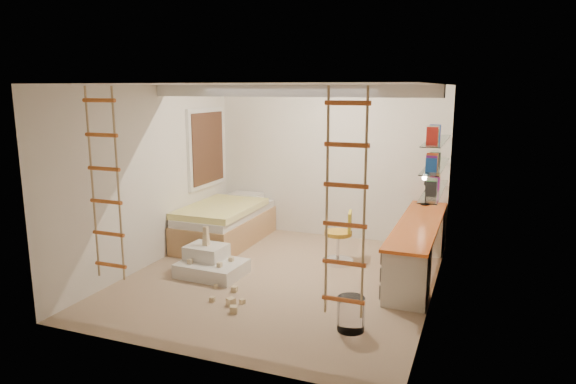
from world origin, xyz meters
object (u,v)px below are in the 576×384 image
at_px(bed, 226,223).
at_px(swivel_chair, 340,244).
at_px(play_platform, 210,264).
at_px(desk, 418,246).

relative_size(bed, swivel_chair, 2.54).
height_order(bed, swivel_chair, swivel_chair).
relative_size(swivel_chair, play_platform, 0.87).
height_order(desk, play_platform, desk).
distance_m(swivel_chair, play_platform, 1.91).
distance_m(bed, swivel_chair, 2.09).
distance_m(desk, play_platform, 2.90).
relative_size(desk, bed, 1.40).
bearing_deg(play_platform, bed, 109.74).
xyz_separation_m(bed, swivel_chair, (2.07, -0.32, -0.04)).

